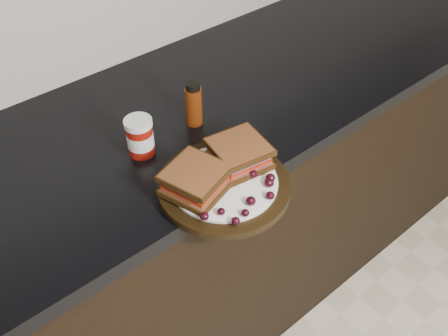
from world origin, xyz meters
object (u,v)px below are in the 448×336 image
at_px(sandwich_left, 196,180).
at_px(oil_bottle, 194,104).
at_px(plate, 224,186).
at_px(condiment_jar, 140,137).

distance_m(sandwich_left, oil_bottle, 0.25).
relative_size(sandwich_left, oil_bottle, 1.00).
height_order(sandwich_left, oil_bottle, oil_bottle).
distance_m(plate, oil_bottle, 0.24).
distance_m(plate, sandwich_left, 0.07).
distance_m(sandwich_left, condiment_jar, 0.19).
xyz_separation_m(plate, condiment_jar, (-0.07, 0.21, 0.04)).
bearing_deg(oil_bottle, sandwich_left, -126.43).
bearing_deg(condiment_jar, plate, -71.80).
xyz_separation_m(plate, sandwich_left, (-0.06, 0.02, 0.04)).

